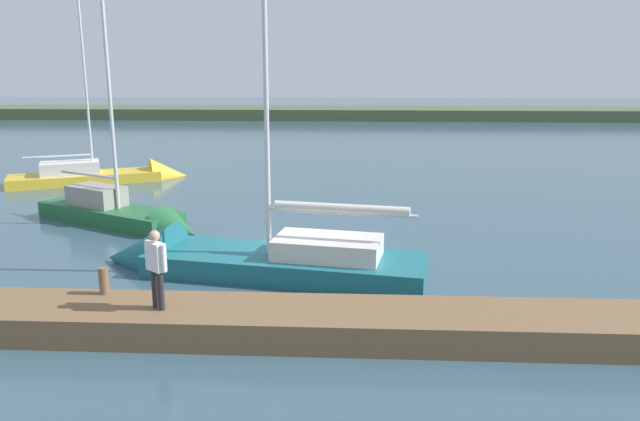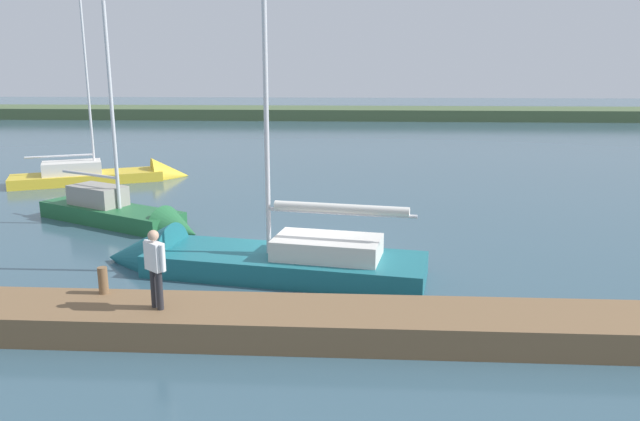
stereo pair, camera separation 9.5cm
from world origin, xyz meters
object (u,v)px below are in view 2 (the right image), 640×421
Objects in this scene: person_on_dock at (155,264)px; sailboat_far_left at (236,263)px; sailboat_outer_mooring at (114,178)px; sailboat_inner_slip at (126,218)px; mooring_post_near at (103,280)px.

sailboat_far_left is at bearing -152.27° from person_on_dock.
sailboat_outer_mooring reaches higher than sailboat_inner_slip.
mooring_post_near is 8.79m from sailboat_inner_slip.
mooring_post_near is at bearing 66.73° from sailboat_far_left.
sailboat_inner_slip is at bearing -72.25° from mooring_post_near.
mooring_post_near is 0.06× the size of sailboat_outer_mooring.
sailboat_inner_slip is 4.96× the size of person_on_dock.
sailboat_far_left is at bearing -16.27° from sailboat_inner_slip.
sailboat_outer_mooring is 19.64m from person_on_dock.
person_on_dock is (0.81, 4.32, 1.42)m from sailboat_far_left.
sailboat_outer_mooring is at bearing -68.81° from mooring_post_near.
sailboat_inner_slip is at bearing -90.47° from sailboat_outer_mooring.
sailboat_far_left is at bearing -81.38° from sailboat_outer_mooring.
person_on_dock is (-8.11, 17.82, 1.49)m from sailboat_outer_mooring.
mooring_post_near is at bearing -93.63° from sailboat_outer_mooring.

